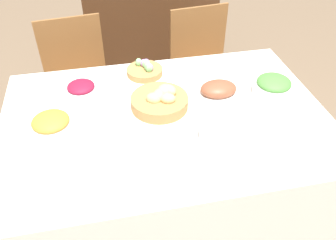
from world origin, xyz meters
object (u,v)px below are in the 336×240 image
Objects in this scene: green_salad_bowl at (273,86)px; fork at (131,179)px; drinking_cup at (209,132)px; knife at (204,167)px; dinner_plate at (168,172)px; butter_dish at (95,154)px; beet_salad_bowl at (81,90)px; chair_far_right at (203,68)px; ham_platter at (218,90)px; sideboard at (150,26)px; bread_basket at (160,100)px; egg_basket at (145,69)px; carrot_bowl at (52,125)px; chair_far_left at (79,82)px; spoon at (211,166)px.

green_salad_bowl reaches higher than fork.
knife is at bearing -113.24° from drinking_cup.
butter_dish is (-0.27, 0.15, 0.01)m from dinner_plate.
green_salad_bowl is (0.94, -0.18, 0.01)m from beet_salad_bowl.
knife is at bearing -113.34° from chair_far_right.
fork is (-0.66, -1.20, 0.29)m from chair_far_right.
ham_platter reaches higher than butter_dish.
knife is (0.46, -0.60, -0.03)m from beet_salad_bowl.
sideboard is 1.67m from bread_basket.
egg_basket reaches higher than dinner_plate.
green_salad_bowl is at bearing 4.73° from carrot_bowl.
sideboard is at bearing 67.46° from carrot_bowl.
chair_far_left is at bearing 95.42° from butter_dish.
egg_basket is 2.36× the size of drinking_cup.
dinner_plate is 0.18m from spoon.
chair_far_left is at bearing 85.01° from carrot_bowl.
butter_dish is at bearing -138.70° from bread_basket.
beet_salad_bowl is at bearing 169.52° from ham_platter.
chair_far_right is 1.34m from butter_dish.
chair_far_left reaches higher than drinking_cup.
ham_platter is at bearing -38.83° from egg_basket.
bread_basket is 0.43m from butter_dish.
sideboard reaches higher than egg_basket.
butter_dish is (-0.78, -1.05, 0.30)m from chair_far_right.
bread_basket is 1.14× the size of dinner_plate.
fork is at bearing 176.97° from knife.
sideboard is at bearing 75.65° from fork.
dinner_plate is at bearing -97.37° from sideboard.
carrot_bowl is 2.29× the size of drinking_cup.
bread_basket is 3.33× the size of drinking_cup.
sideboard is 3.91× the size of ham_platter.
beet_salad_bowl is at bearing -157.49° from egg_basket.
bread_basket is 0.31m from ham_platter.
egg_basket is 0.61m from drinking_cup.
beet_salad_bowl is at bearing 63.77° from carrot_bowl.
spoon is (-0.09, -2.05, 0.32)m from sideboard.
dinner_plate is 1.32× the size of fork.
drinking_cup reaches higher than knife.
chair_far_right reaches higher than spoon.
ham_platter is 1.56× the size of knife.
ham_platter is (0.33, -0.27, -0.00)m from egg_basket.
ham_platter is 1.43× the size of green_salad_bowl.
fork is (0.23, -1.20, 0.29)m from chair_far_left.
beet_salad_bowl is at bearing 124.47° from knife.
spoon is (-0.18, -0.48, -0.02)m from ham_platter.
knife is at bearing -19.32° from butter_dish.
chair_far_left is 1.23m from drinking_cup.
dinner_plate is at bearing -3.03° from fork.
bread_basket is 0.97× the size of ham_platter.
egg_basket is 1.71× the size of butter_dish.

